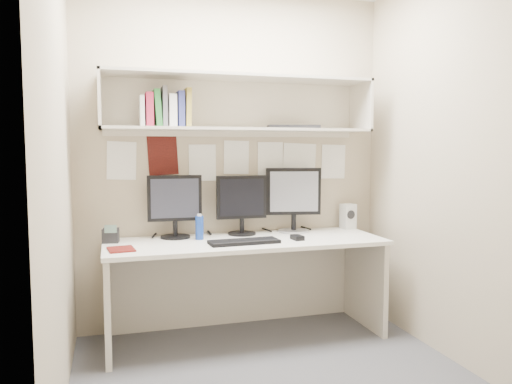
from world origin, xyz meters
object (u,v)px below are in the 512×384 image
object	(u,v)px
monitor_right	(293,198)
desk_phone	(111,235)
desk	(246,288)
monitor_left	(175,204)
keyboard	(244,242)
maroon_notebook	(121,249)
monitor_center	(242,202)
speaker	(348,216)

from	to	relation	value
monitor_right	desk_phone	bearing A→B (deg)	-165.77
desk	monitor_left	bearing A→B (deg)	155.49
desk	monitor_right	xyz separation A→B (m)	(0.45, 0.22, 0.64)
desk	monitor_right	bearing A→B (deg)	25.89
keyboard	maroon_notebook	world-z (taller)	keyboard
monitor_center	speaker	world-z (taller)	monitor_center
monitor_left	maroon_notebook	distance (m)	0.59
monitor_right	keyboard	size ratio (longest dim) A/B	1.04
speaker	monitor_right	bearing A→B (deg)	174.84
desk	monitor_center	xyz separation A→B (m)	(0.03, 0.22, 0.61)
speaker	desk_phone	distance (m)	1.88
monitor_right	maroon_notebook	xyz separation A→B (m)	(-1.33, -0.36, -0.27)
keyboard	speaker	world-z (taller)	speaker
desk	speaker	world-z (taller)	speaker
speaker	monitor_left	bearing A→B (deg)	173.16
speaker	maroon_notebook	distance (m)	1.86
monitor_left	desk_phone	bearing A→B (deg)	-168.99
speaker	desk_phone	size ratio (longest dim) A/B	1.55
monitor_left	desk_phone	size ratio (longest dim) A/B	3.52
monitor_left	keyboard	world-z (taller)	monitor_left
maroon_notebook	desk_phone	bearing A→B (deg)	95.57
monitor_center	desk_phone	world-z (taller)	monitor_center
monitor_left	desk_phone	xyz separation A→B (m)	(-0.46, -0.07, -0.20)
keyboard	desk	bearing A→B (deg)	67.97
keyboard	maroon_notebook	bearing A→B (deg)	176.68
monitor_left	keyboard	distance (m)	0.61
monitor_center	monitor_left	bearing A→B (deg)	-178.69
monitor_right	keyboard	bearing A→B (deg)	-132.76
monitor_right	speaker	distance (m)	0.52
desk	desk_phone	bearing A→B (deg)	170.95
monitor_center	keyboard	xyz separation A→B (m)	(-0.08, -0.36, -0.24)
monitor_right	desk_phone	distance (m)	1.41
monitor_center	maroon_notebook	world-z (taller)	monitor_center
monitor_center	maroon_notebook	xyz separation A→B (m)	(-0.90, -0.36, -0.24)
desk	speaker	bearing A→B (deg)	14.37
monitor_right	speaker	bearing A→B (deg)	13.92
desk_phone	monitor_left	bearing A→B (deg)	17.31
monitor_left	monitor_right	xyz separation A→B (m)	(0.93, -0.00, 0.02)
keyboard	desk_phone	xyz separation A→B (m)	(-0.89, 0.29, 0.04)
keyboard	monitor_left	bearing A→B (deg)	137.04
desk	monitor_left	world-z (taller)	monitor_left
monitor_left	speaker	size ratio (longest dim) A/B	2.27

